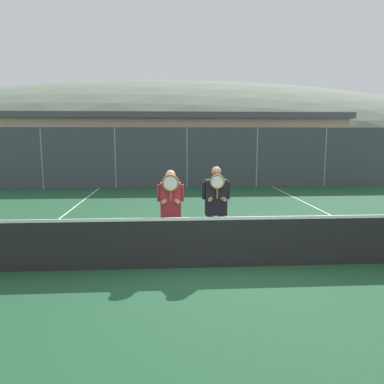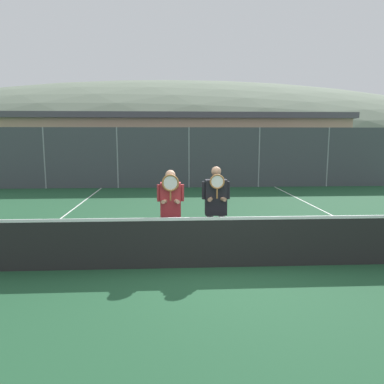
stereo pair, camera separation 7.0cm
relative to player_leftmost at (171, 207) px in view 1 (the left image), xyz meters
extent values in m
plane|color=#1E4C2D|center=(0.85, -0.62, -1.05)|extent=(120.00, 120.00, 0.00)
ellipsoid|color=slate|center=(0.85, 62.52, -1.05)|extent=(118.36, 65.75, 23.01)
cube|color=tan|center=(0.15, 18.00, 0.71)|extent=(22.13, 5.00, 3.51)
cube|color=#4C4C51|center=(0.15, 18.00, 2.64)|extent=(22.63, 5.50, 0.36)
cylinder|color=gray|center=(-5.86, 10.38, 0.37)|extent=(0.06, 0.06, 2.83)
cylinder|color=gray|center=(-2.51, 10.38, 0.37)|extent=(0.06, 0.06, 2.83)
cylinder|color=gray|center=(0.85, 10.38, 0.37)|extent=(0.06, 0.06, 2.83)
cylinder|color=gray|center=(4.20, 10.38, 0.37)|extent=(0.06, 0.06, 2.83)
cylinder|color=gray|center=(7.56, 10.38, 0.37)|extent=(0.06, 0.06, 2.83)
cube|color=#42474C|center=(0.85, 10.38, 0.37)|extent=(20.13, 0.02, 2.83)
cube|color=black|center=(0.85, -0.62, -0.59)|extent=(10.95, 0.02, 0.91)
cube|color=white|center=(0.85, -0.62, -0.11)|extent=(10.95, 0.03, 0.06)
cube|color=white|center=(-3.29, 2.38, -1.04)|extent=(0.05, 16.00, 0.01)
cube|color=white|center=(4.99, 2.38, -1.04)|extent=(0.05, 16.00, 0.01)
cylinder|color=white|center=(-0.11, 0.01, -0.62)|extent=(0.13, 0.13, 0.86)
cylinder|color=white|center=(0.11, 0.01, -0.62)|extent=(0.13, 0.13, 0.86)
cube|color=maroon|center=(0.00, 0.01, 0.15)|extent=(0.40, 0.22, 0.68)
sphere|color=tan|center=(0.00, 0.01, 0.63)|extent=(0.20, 0.20, 0.20)
cylinder|color=maroon|center=(-0.23, 0.01, 0.28)|extent=(0.08, 0.08, 0.33)
cylinder|color=maroon|center=(0.23, 0.01, 0.28)|extent=(0.08, 0.08, 0.33)
cylinder|color=tan|center=(-0.10, -0.08, 0.13)|extent=(0.16, 0.27, 0.08)
cylinder|color=tan|center=(0.10, -0.08, 0.13)|extent=(0.16, 0.27, 0.08)
cylinder|color=#936033|center=(0.00, -0.17, 0.25)|extent=(0.03, 0.03, 0.20)
torus|color=#936033|center=(0.00, -0.17, 0.50)|extent=(0.33, 0.04, 0.33)
cylinder|color=silver|center=(0.00, -0.17, 0.50)|extent=(0.28, 0.00, 0.28)
cylinder|color=#56565B|center=(0.78, -0.05, -0.60)|extent=(0.13, 0.13, 0.89)
cylinder|color=#56565B|center=(1.01, -0.05, -0.60)|extent=(0.13, 0.13, 0.89)
cube|color=black|center=(0.90, -0.05, 0.19)|extent=(0.42, 0.22, 0.70)
sphere|color=#997056|center=(0.90, -0.05, 0.71)|extent=(0.19, 0.19, 0.19)
cylinder|color=black|center=(0.66, -0.05, 0.33)|extent=(0.08, 0.08, 0.35)
cylinder|color=black|center=(1.14, -0.05, 0.33)|extent=(0.08, 0.08, 0.35)
cylinder|color=#997056|center=(0.79, -0.14, 0.18)|extent=(0.16, 0.27, 0.08)
cylinder|color=#997056|center=(1.00, -0.14, 0.18)|extent=(0.16, 0.27, 0.08)
cylinder|color=#936033|center=(0.90, -0.23, 0.30)|extent=(0.03, 0.03, 0.20)
torus|color=#936033|center=(0.90, -0.23, 0.53)|extent=(0.29, 0.03, 0.29)
cylinder|color=silver|center=(0.90, -0.23, 0.53)|extent=(0.24, 0.00, 0.24)
cube|color=navy|center=(-4.08, 13.12, -0.35)|extent=(4.47, 1.88, 0.79)
cube|color=#2D3842|center=(-4.08, 13.12, 0.37)|extent=(2.46, 1.73, 0.65)
cylinder|color=black|center=(-2.62, 12.16, -0.75)|extent=(0.60, 0.16, 0.60)
cylinder|color=black|center=(-2.62, 14.08, -0.75)|extent=(0.60, 0.16, 0.60)
cylinder|color=black|center=(-5.53, 12.16, -0.75)|extent=(0.60, 0.16, 0.60)
cylinder|color=black|center=(-5.53, 14.08, -0.75)|extent=(0.60, 0.16, 0.60)
cube|color=black|center=(1.05, 13.33, -0.37)|extent=(4.16, 1.90, 0.76)
cube|color=#2D3842|center=(1.05, 13.33, 0.33)|extent=(2.29, 1.75, 0.62)
cylinder|color=black|center=(2.40, 12.36, -0.75)|extent=(0.60, 0.16, 0.60)
cylinder|color=black|center=(2.40, 14.30, -0.75)|extent=(0.60, 0.16, 0.60)
cylinder|color=black|center=(-0.30, 12.36, -0.75)|extent=(0.60, 0.16, 0.60)
cylinder|color=black|center=(-0.30, 14.30, -0.75)|extent=(0.60, 0.16, 0.60)
cube|color=silver|center=(6.16, 13.22, -0.33)|extent=(4.42, 1.88, 0.83)
cube|color=#2D3842|center=(6.16, 13.22, 0.42)|extent=(2.43, 1.73, 0.68)
cylinder|color=black|center=(7.59, 12.26, -0.75)|extent=(0.60, 0.16, 0.60)
cylinder|color=black|center=(7.59, 14.18, -0.75)|extent=(0.60, 0.16, 0.60)
cylinder|color=black|center=(4.72, 12.26, -0.75)|extent=(0.60, 0.16, 0.60)
cylinder|color=black|center=(4.72, 14.18, -0.75)|extent=(0.60, 0.16, 0.60)
cube|color=silver|center=(11.40, 12.89, -0.37)|extent=(4.44, 1.80, 0.76)
cube|color=#2D3842|center=(11.40, 12.89, 0.32)|extent=(2.44, 1.65, 0.62)
cylinder|color=black|center=(9.96, 11.97, -0.75)|extent=(0.60, 0.16, 0.60)
cylinder|color=black|center=(9.96, 13.81, -0.75)|extent=(0.60, 0.16, 0.60)
camera|label=1|loc=(-0.04, -7.31, 1.40)|focal=35.00mm
camera|label=2|loc=(0.03, -7.31, 1.40)|focal=35.00mm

